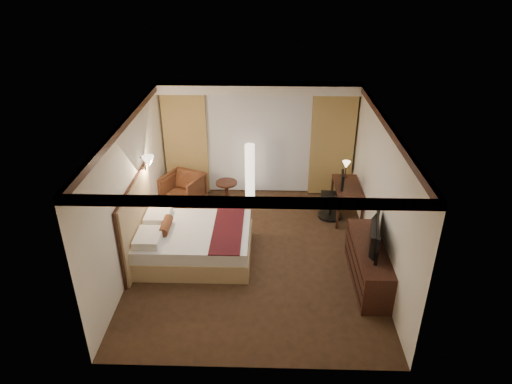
{
  "coord_description": "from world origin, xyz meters",
  "views": [
    {
      "loc": [
        0.22,
        -7.29,
        5.17
      ],
      "look_at": [
        0.0,
        0.4,
        1.15
      ],
      "focal_mm": 32.0,
      "sensor_mm": 36.0,
      "label": 1
    }
  ],
  "objects_px": {
    "desk": "(346,201)",
    "office_chair": "(331,195)",
    "armchair": "(183,188)",
    "side_table": "(227,193)",
    "television": "(371,231)",
    "dresser": "(368,264)",
    "bed": "(195,243)",
    "floor_lamp": "(250,173)"
  },
  "relations": [
    {
      "from": "side_table",
      "to": "desk",
      "type": "xyz_separation_m",
      "value": [
        2.67,
        -0.51,
        0.1
      ]
    },
    {
      "from": "office_chair",
      "to": "desk",
      "type": "bearing_deg",
      "value": 14.97
    },
    {
      "from": "desk",
      "to": "office_chair",
      "type": "height_order",
      "value": "office_chair"
    },
    {
      "from": "desk",
      "to": "television",
      "type": "relative_size",
      "value": 1.09
    },
    {
      "from": "office_chair",
      "to": "television",
      "type": "xyz_separation_m",
      "value": [
        0.36,
        -2.21,
        0.48
      ]
    },
    {
      "from": "side_table",
      "to": "dresser",
      "type": "distance_m",
      "value": 3.88
    },
    {
      "from": "armchair",
      "to": "desk",
      "type": "bearing_deg",
      "value": 17.08
    },
    {
      "from": "armchair",
      "to": "floor_lamp",
      "type": "distance_m",
      "value": 1.57
    },
    {
      "from": "bed",
      "to": "desk",
      "type": "distance_m",
      "value": 3.5
    },
    {
      "from": "side_table",
      "to": "floor_lamp",
      "type": "bearing_deg",
      "value": 16.38
    },
    {
      "from": "office_chair",
      "to": "television",
      "type": "distance_m",
      "value": 2.29
    },
    {
      "from": "desk",
      "to": "dresser",
      "type": "xyz_separation_m",
      "value": [
        0.05,
        -2.26,
        -0.02
      ]
    },
    {
      "from": "office_chair",
      "to": "television",
      "type": "bearing_deg",
      "value": -73.99
    },
    {
      "from": "desk",
      "to": "dresser",
      "type": "bearing_deg",
      "value": -88.73
    },
    {
      "from": "side_table",
      "to": "floor_lamp",
      "type": "xyz_separation_m",
      "value": [
        0.53,
        0.16,
        0.44
      ]
    },
    {
      "from": "floor_lamp",
      "to": "television",
      "type": "distance_m",
      "value": 3.65
    },
    {
      "from": "armchair",
      "to": "office_chair",
      "type": "xyz_separation_m",
      "value": [
        3.33,
        -0.47,
        0.13
      ]
    },
    {
      "from": "bed",
      "to": "armchair",
      "type": "height_order",
      "value": "armchair"
    },
    {
      "from": "bed",
      "to": "armchair",
      "type": "bearing_deg",
      "value": 105.71
    },
    {
      "from": "office_chair",
      "to": "dresser",
      "type": "height_order",
      "value": "office_chair"
    },
    {
      "from": "side_table",
      "to": "desk",
      "type": "distance_m",
      "value": 2.72
    },
    {
      "from": "bed",
      "to": "office_chair",
      "type": "height_order",
      "value": "office_chair"
    },
    {
      "from": "floor_lamp",
      "to": "office_chair",
      "type": "relative_size",
      "value": 1.3
    },
    {
      "from": "armchair",
      "to": "floor_lamp",
      "type": "height_order",
      "value": "floor_lamp"
    },
    {
      "from": "desk",
      "to": "office_chair",
      "type": "distance_m",
      "value": 0.39
    },
    {
      "from": "armchair",
      "to": "dresser",
      "type": "xyz_separation_m",
      "value": [
        3.72,
        -2.68,
        -0.06
      ]
    },
    {
      "from": "armchair",
      "to": "side_table",
      "type": "bearing_deg",
      "value": 28.69
    },
    {
      "from": "television",
      "to": "armchair",
      "type": "bearing_deg",
      "value": 65.45
    },
    {
      "from": "armchair",
      "to": "side_table",
      "type": "xyz_separation_m",
      "value": [
        0.99,
        0.09,
        -0.14
      ]
    },
    {
      "from": "side_table",
      "to": "television",
      "type": "height_order",
      "value": "television"
    },
    {
      "from": "side_table",
      "to": "dresser",
      "type": "height_order",
      "value": "dresser"
    },
    {
      "from": "side_table",
      "to": "armchair",
      "type": "bearing_deg",
      "value": -174.92
    },
    {
      "from": "side_table",
      "to": "office_chair",
      "type": "bearing_deg",
      "value": -13.45
    },
    {
      "from": "office_chair",
      "to": "floor_lamp",
      "type": "bearing_deg",
      "value": 165.04
    },
    {
      "from": "floor_lamp",
      "to": "dresser",
      "type": "relative_size",
      "value": 0.77
    },
    {
      "from": "armchair",
      "to": "side_table",
      "type": "relative_size",
      "value": 1.52
    },
    {
      "from": "desk",
      "to": "bed",
      "type": "bearing_deg",
      "value": -152.22
    },
    {
      "from": "bed",
      "to": "dresser",
      "type": "distance_m",
      "value": 3.21
    },
    {
      "from": "armchair",
      "to": "desk",
      "type": "height_order",
      "value": "armchair"
    },
    {
      "from": "bed",
      "to": "desk",
      "type": "bearing_deg",
      "value": 27.78
    },
    {
      "from": "armchair",
      "to": "office_chair",
      "type": "relative_size",
      "value": 0.76
    },
    {
      "from": "bed",
      "to": "armchair",
      "type": "distance_m",
      "value": 2.13
    }
  ]
}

